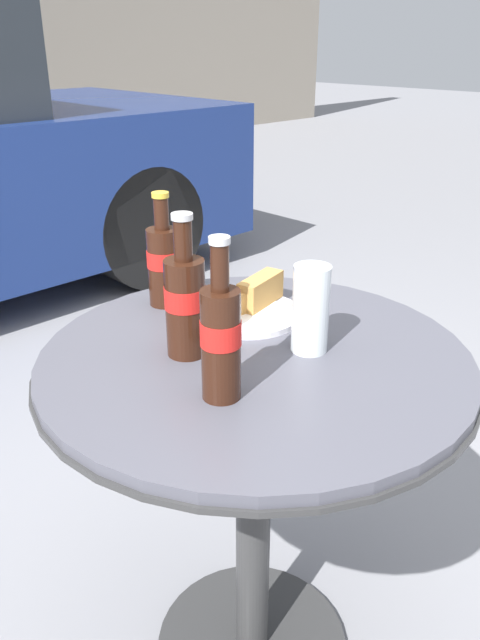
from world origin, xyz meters
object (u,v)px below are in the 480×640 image
Objects in this scene: cola_bottle_left at (185,301)px; drinking_glass at (311,313)px; cola_bottle_right at (164,262)px; lunch_plate_near at (246,306)px; bistro_table at (254,432)px; cola_bottle_center at (221,338)px.

cola_bottle_left is 0.22m from drinking_glass.
cola_bottle_right is 1.05× the size of lunch_plate_near.
drinking_glass is 0.71× the size of lunch_plate_near.
cola_bottle_right is 0.35m from drinking_glass.
cola_bottle_right reaches higher than bistro_table.
bistro_table is 0.30m from cola_bottle_left.
lunch_plate_near is at bearing 12.42° from cola_bottle_left.
cola_bottle_right is at bearing 98.30° from drinking_glass.
drinking_glass is (0.08, -0.06, 0.24)m from bistro_table.
cola_bottle_center is at bearing -142.10° from lunch_plate_near.
cola_bottle_center is 1.16× the size of lunch_plate_near.
cola_bottle_left is 0.98× the size of cola_bottle_center.
cola_bottle_left reaches higher than drinking_glass.
lunch_plate_near is at bearing -64.91° from cola_bottle_right.
cola_bottle_right is (0.11, 0.21, -0.01)m from cola_bottle_left.
bistro_table is at bearing 140.89° from drinking_glass.
cola_bottle_left is at bearing 139.13° from drinking_glass.
drinking_glass is 0.19m from lunch_plate_near.
cola_bottle_right is at bearing 64.49° from cola_bottle_center.
cola_bottle_center is (-0.14, -0.07, 0.27)m from bistro_table.
drinking_glass is at bearing -97.96° from lunch_plate_near.
drinking_glass is (0.05, -0.35, -0.02)m from cola_bottle_right.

